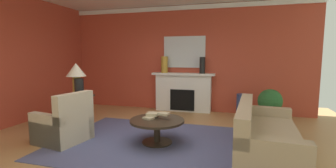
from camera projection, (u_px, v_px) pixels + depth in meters
ground_plane at (146, 144)px, 4.37m from camera, size 8.71×8.71×0.00m
wall_fireplace at (181, 59)px, 7.02m from camera, size 7.30×0.12×3.05m
wall_window at (9, 60)px, 5.39m from camera, size 0.12×6.40×3.05m
crown_moulding at (181, 8)px, 6.77m from camera, size 7.30×0.08×0.12m
area_rug at (157, 143)px, 4.41m from camera, size 3.72×2.67×0.01m
fireplace at (183, 93)px, 6.90m from camera, size 1.80×0.35×1.12m
mantel_mirror at (184, 52)px, 6.88m from camera, size 1.21×0.04×0.90m
sofa at (264, 139)px, 3.80m from camera, size 1.06×2.16×0.85m
armchair_near_window at (64, 126)px, 4.45m from camera, size 0.93×0.93×0.95m
coffee_table at (157, 126)px, 4.37m from camera, size 1.00×1.00×0.45m
side_table at (78, 109)px, 5.48m from camera, size 0.56×0.56×0.70m
table_lamp at (76, 73)px, 5.38m from camera, size 0.44×0.44×0.75m
vase_tall_corner at (243, 106)px, 6.20m from camera, size 0.32×0.32×0.62m
vase_mantel_right at (202, 65)px, 6.61m from camera, size 0.16×0.16×0.46m
vase_on_side_table at (79, 88)px, 5.26m from camera, size 0.20×0.20×0.41m
vase_mantel_left at (164, 65)px, 6.90m from camera, size 0.20×0.20×0.47m
book_red_cover at (149, 118)px, 4.41m from camera, size 0.23×0.22×0.03m
book_art_folio at (153, 114)px, 4.51m from camera, size 0.23×0.20×0.06m
book_small_novel at (164, 114)px, 4.35m from camera, size 0.23×0.18×0.04m
potted_plant at (270, 103)px, 5.62m from camera, size 0.56×0.56×0.83m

